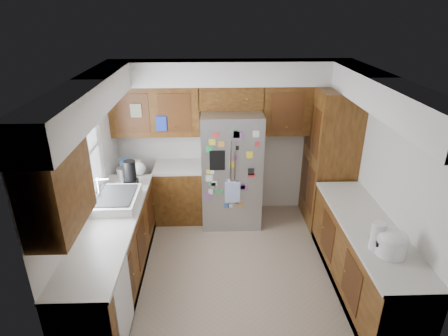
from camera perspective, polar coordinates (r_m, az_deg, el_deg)
The scene contains 12 objects.
floor at distance 5.22m, azimuth 1.72°, elevation -14.66°, with size 3.60×3.60×0.00m, color gray.
room_shell at distance 4.66m, azimuth 0.42°, elevation 6.05°, with size 3.64×3.24×2.52m.
left_counter_run at distance 5.09m, azimuth -13.99°, elevation -10.59°, with size 1.36×3.20×0.92m.
right_counter_run at distance 4.91m, azimuth 20.38°, elevation -13.03°, with size 0.63×2.25×0.92m.
pantry at distance 5.93m, azimuth 15.78°, elevation 1.42°, with size 0.60×0.90×2.15m, color #3B200B.
fridge at distance 5.78m, azimuth 1.10°, elevation -0.11°, with size 0.90×0.79×1.80m.
bridge_cabinet at distance 5.66m, azimuth 1.07°, elevation 10.84°, with size 0.96×0.34×0.35m, color #3B200B.
fridge_top_items at distance 5.59m, azimuth 0.40°, elevation 13.82°, with size 0.59×0.29×0.28m.
sink_assembly at distance 4.89m, azimuth -16.05°, elevation -4.67°, with size 0.52×0.70×0.37m.
left_counter_clutter at distance 5.49m, azimuth -13.93°, elevation -0.49°, with size 0.40×0.85×0.38m.
rice_cooker at distance 4.16m, azimuth 24.28°, elevation -10.27°, with size 0.31×0.30×0.27m.
paper_towel at distance 4.18m, azimuth 22.30°, elevation -9.57°, with size 0.13×0.13×0.30m, color white.
Camera 1 is at (-0.29, -4.07, 3.25)m, focal length 30.00 mm.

